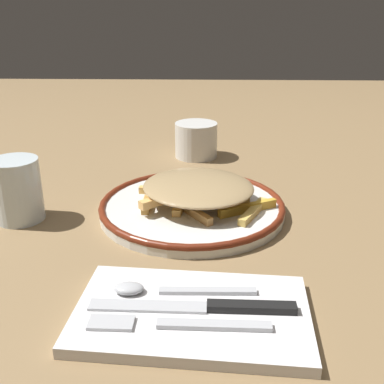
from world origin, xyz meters
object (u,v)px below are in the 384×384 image
(napkin, at_px, (192,314))
(plate, at_px, (192,207))
(fork, at_px, (178,324))
(spoon, at_px, (160,289))
(water_glass, at_px, (17,190))
(coffee_mug, at_px, (196,140))
(fries_heap, at_px, (198,188))
(knife, at_px, (211,307))

(napkin, bearing_deg, plate, 1.70)
(plate, distance_m, fork, 0.28)
(spoon, height_order, water_glass, water_glass)
(fork, xyz_separation_m, coffee_mug, (0.57, -0.01, 0.02))
(napkin, relative_size, water_glass, 2.55)
(napkin, bearing_deg, coffee_mug, 0.73)
(fries_heap, relative_size, fork, 1.31)
(fork, relative_size, water_glass, 1.90)
(plate, relative_size, napkin, 1.19)
(fork, xyz_separation_m, spoon, (0.06, 0.02, 0.00))
(spoon, bearing_deg, fork, -157.61)
(fork, distance_m, knife, 0.04)
(fries_heap, height_order, napkin, fries_heap)
(plate, height_order, water_glass, water_glass)
(napkin, xyz_separation_m, fork, (-0.03, 0.01, 0.01))
(fork, xyz_separation_m, water_glass, (0.26, 0.25, 0.03))
(fries_heap, relative_size, napkin, 0.98)
(fries_heap, xyz_separation_m, water_glass, (-0.03, 0.26, 0.01))
(coffee_mug, bearing_deg, plate, 179.84)
(plate, relative_size, knife, 1.34)
(fries_heap, bearing_deg, fork, 177.36)
(napkin, height_order, coffee_mug, coffee_mug)
(fries_heap, distance_m, coffee_mug, 0.28)
(knife, bearing_deg, spoon, 62.87)
(plate, relative_size, fork, 1.59)
(napkin, distance_m, coffee_mug, 0.54)
(plate, height_order, napkin, plate)
(napkin, xyz_separation_m, coffee_mug, (0.54, 0.01, 0.03))
(knife, bearing_deg, napkin, 89.07)
(fries_heap, xyz_separation_m, knife, (-0.26, -0.02, -0.02))
(plate, xyz_separation_m, water_glass, (-0.03, 0.25, 0.04))
(fries_heap, bearing_deg, coffee_mug, 1.61)
(fries_heap, distance_m, water_glass, 0.26)
(spoon, relative_size, water_glass, 1.64)
(water_glass, xyz_separation_m, coffee_mug, (0.31, -0.25, -0.01))
(knife, bearing_deg, fries_heap, 3.96)
(coffee_mug, bearing_deg, napkin, -179.27)
(spoon, distance_m, coffee_mug, 0.51)
(knife, relative_size, spoon, 1.38)
(plate, relative_size, coffee_mug, 2.54)
(fork, bearing_deg, coffee_mug, -0.55)
(spoon, bearing_deg, fries_heap, -8.83)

